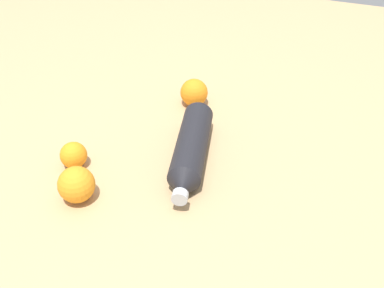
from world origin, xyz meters
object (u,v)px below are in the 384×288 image
orange_2 (74,155)px  orange_0 (76,185)px  orange_1 (194,93)px  water_bottle (191,150)px

orange_2 → orange_0: bearing=-53.1°
orange_0 → orange_1: 0.45m
water_bottle → orange_0: bearing=-55.4°
orange_0 → water_bottle: bearing=47.7°
water_bottle → orange_1: size_ratio=4.16×
orange_1 → orange_2: 0.39m
orange_1 → orange_2: orange_1 is taller
water_bottle → orange_0: orange_0 is taller
water_bottle → orange_2: size_ratio=5.14×
water_bottle → orange_1: bearing=-174.0°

